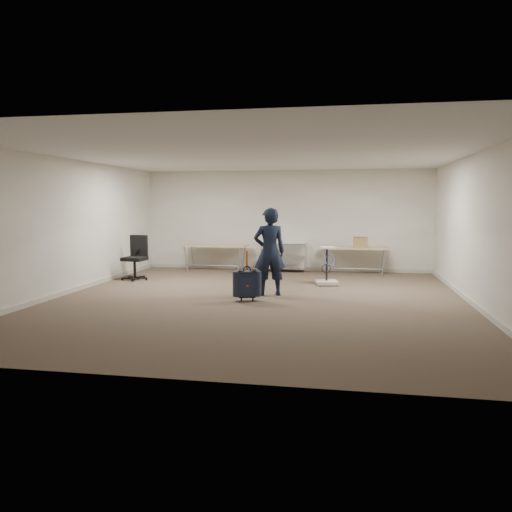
# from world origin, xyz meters

# --- Properties ---
(ground) EXTENTS (9.00, 9.00, 0.00)m
(ground) POSITION_xyz_m (0.00, 0.00, 0.00)
(ground) COLOR #443329
(ground) RESTS_ON ground
(room_shell) EXTENTS (8.00, 9.00, 9.00)m
(room_shell) POSITION_xyz_m (0.00, 1.38, 0.05)
(room_shell) COLOR beige
(room_shell) RESTS_ON ground
(folding_table_left) EXTENTS (1.80, 0.75, 0.73)m
(folding_table_left) POSITION_xyz_m (-1.90, 3.95, 0.68)
(folding_table_left) COLOR tan
(folding_table_left) RESTS_ON ground
(folding_table_right) EXTENTS (1.80, 0.75, 0.73)m
(folding_table_right) POSITION_xyz_m (1.90, 3.95, 0.68)
(folding_table_right) COLOR tan
(folding_table_right) RESTS_ON ground
(wire_shelf) EXTENTS (1.22, 0.47, 0.80)m
(wire_shelf) POSITION_xyz_m (0.00, 4.20, 0.44)
(wire_shelf) COLOR white
(wire_shelf) RESTS_ON ground
(person) EXTENTS (0.76, 0.62, 1.79)m
(person) POSITION_xyz_m (0.15, 0.56, 0.90)
(person) COLOR black
(person) RESTS_ON ground
(suitcase) EXTENTS (0.40, 0.30, 0.97)m
(suitcase) POSITION_xyz_m (-0.18, -0.12, 0.33)
(suitcase) COLOR black
(suitcase) RESTS_ON ground
(office_chair) EXTENTS (0.66, 0.66, 1.09)m
(office_chair) POSITION_xyz_m (-3.44, 2.09, 0.33)
(office_chair) COLOR black
(office_chair) RESTS_ON ground
(equipment_cart) EXTENTS (0.57, 0.57, 0.89)m
(equipment_cart) POSITION_xyz_m (1.26, 2.10, 0.23)
(equipment_cart) COLOR beige
(equipment_cart) RESTS_ON ground
(cardboard_box) EXTENTS (0.38, 0.29, 0.27)m
(cardboard_box) POSITION_xyz_m (2.05, 3.90, 0.87)
(cardboard_box) COLOR brown
(cardboard_box) RESTS_ON folding_table_right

